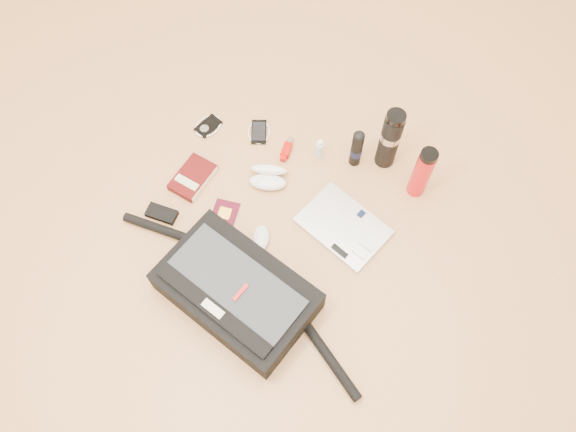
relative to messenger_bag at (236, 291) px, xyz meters
The scene contains 14 objects.
ground 0.24m from the messenger_bag, 83.21° to the left, with size 4.00×4.00×0.00m, color tan.
messenger_bag is the anchor object (origin of this frame).
laptop 0.47m from the messenger_bag, 56.19° to the left, with size 0.37×0.31×0.03m.
book 0.51m from the messenger_bag, 133.01° to the left, with size 0.14×0.19×0.03m.
passport 0.33m from the messenger_bag, 122.57° to the left, with size 0.11×0.14×0.01m.
mouse 0.24m from the messenger_bag, 91.58° to the left, with size 0.09×0.12×0.03m.
sunglasses_case 0.48m from the messenger_bag, 99.11° to the left, with size 0.17×0.15×0.08m.
ipod 0.74m from the messenger_bag, 122.82° to the left, with size 0.12×0.12×0.01m.
phone 0.70m from the messenger_bag, 106.36° to the left, with size 0.12×0.13×0.01m.
inhaler 0.63m from the messenger_bag, 95.34° to the left, with size 0.04×0.11×0.03m.
spray_bottle 0.65m from the messenger_bag, 83.99° to the left, with size 0.03×0.03×0.11m.
aerosol_can 0.71m from the messenger_bag, 73.06° to the left, with size 0.05×0.05×0.19m.
thermos_black 0.79m from the messenger_bag, 66.62° to the left, with size 0.08×0.08×0.29m.
thermos_red 0.79m from the messenger_bag, 54.12° to the left, with size 0.09×0.09×0.25m.
Camera 1 is at (0.36, -0.74, 1.88)m, focal length 35.00 mm.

